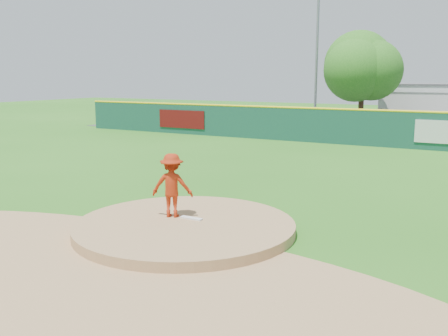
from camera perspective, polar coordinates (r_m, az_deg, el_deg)
The scene contains 11 objects.
ground at distance 12.62m, azimuth -4.48°, elevation -7.26°, with size 120.00×120.00×0.00m, color #286B19.
pitchers_mound at distance 12.62m, azimuth -4.48°, elevation -7.26°, with size 5.50×5.50×0.50m, color #9E774C.
pitching_rubber at distance 12.78m, azimuth -3.75°, elevation -5.75°, with size 0.60×0.15×0.04m, color white.
infield_dirt_arc at distance 10.41m, azimuth -13.87°, elevation -11.42°, with size 15.40×15.40×0.01m, color #9E774C.
parking_lot at distance 37.77m, azimuth 18.94°, elevation 4.05°, with size 44.00×16.00×0.02m, color #38383A.
pitcher at distance 12.87m, azimuth -5.95°, elevation -1.98°, with size 1.06×0.61×1.65m, color #A2270D.
fence_banners at distance 29.97m, azimuth 8.48°, elevation 4.89°, with size 20.28×0.04×1.20m.
playground_slide at distance 38.76m, azimuth -3.51°, elevation 5.75°, with size 0.88×2.48×1.37m.
outfield_fence at distance 28.90m, azimuth 15.77°, elevation 4.59°, with size 40.00×0.14×2.07m.
deciduous_tree at distance 36.05m, azimuth 15.59°, elevation 11.19°, with size 5.60×5.60×7.36m.
light_pole_left at distance 39.16m, azimuth 10.59°, elevation 13.49°, with size 1.75×0.25×11.00m.
Camera 1 is at (6.72, -9.98, 3.82)m, focal length 40.00 mm.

